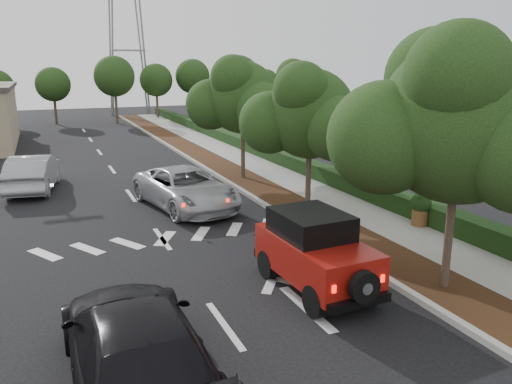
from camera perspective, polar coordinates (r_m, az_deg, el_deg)
ground at (r=11.13m, az=-3.60°, el=-14.98°), size 120.00×120.00×0.00m
curb at (r=23.19m, az=-2.86°, el=0.90°), size 0.20×70.00×0.15m
planting_strip at (r=23.55m, az=-0.58°, el=1.09°), size 1.80×70.00×0.12m
sidewalk at (r=24.32m, az=3.56°, el=1.48°), size 2.00×70.00×0.12m
hedge at (r=24.90m, az=6.46°, el=2.52°), size 0.80×70.00×0.80m
transmission_tower at (r=58.16m, az=-14.09°, el=8.50°), size 7.00×4.00×28.00m
street_tree_near at (r=13.49m, az=20.62°, el=-10.46°), size 3.80×3.80×5.92m
street_tree_mid at (r=18.77m, az=5.88°, el=-2.63°), size 3.20×3.20×5.32m
street_tree_far at (r=24.46m, az=-1.48°, el=1.44°), size 3.40×3.40×5.62m
red_jeep at (r=12.52m, az=6.43°, el=-6.62°), size 1.83×3.86×1.95m
silver_suv_ahead at (r=19.67m, az=-8.02°, el=0.42°), size 3.52×5.92×1.54m
black_suv_oncoming at (r=9.13m, az=-13.67°, el=-16.64°), size 2.27×5.55×1.61m
silver_sedan_oncoming at (r=24.31m, az=-24.10°, el=2.04°), size 2.48×5.08×1.60m
terracotta_planter at (r=17.84m, az=18.32°, el=-1.48°), size 0.69×0.69×1.20m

